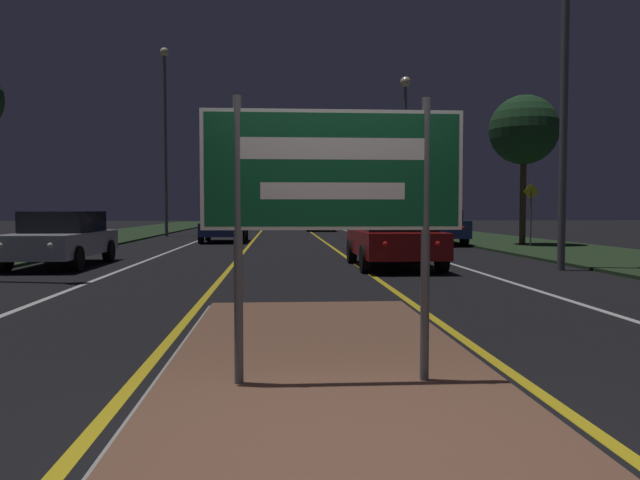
% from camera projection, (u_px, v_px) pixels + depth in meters
% --- Properties ---
extents(ground_plane, '(160.00, 160.00, 0.00)m').
position_uv_depth(ground_plane, '(354.00, 467.00, 3.52)').
color(ground_plane, black).
extents(median_island, '(2.89, 8.60, 0.10)m').
position_uv_depth(median_island, '(333.00, 389.00, 4.90)').
color(median_island, '#999993').
rests_on(median_island, ground_plane).
extents(verge_left, '(5.00, 100.00, 0.08)m').
position_uv_depth(verge_left, '(31.00, 248.00, 22.82)').
color(verge_left, '#23381E').
rests_on(verge_left, ground_plane).
extents(verge_right, '(5.00, 100.00, 0.08)m').
position_uv_depth(verge_right, '(536.00, 246.00, 24.07)').
color(verge_right, '#23381E').
rests_on(verge_right, ground_plane).
extents(centre_line_yellow_left, '(0.12, 70.00, 0.01)m').
position_uv_depth(centre_line_yellow_left, '(252.00, 242.00, 28.32)').
color(centre_line_yellow_left, gold).
rests_on(centre_line_yellow_left, ground_plane).
extents(centre_line_yellow_right, '(0.12, 70.00, 0.01)m').
position_uv_depth(centre_line_yellow_right, '(324.00, 241.00, 28.54)').
color(centre_line_yellow_right, gold).
rests_on(centre_line_yellow_right, ground_plane).
extents(lane_line_white_left, '(0.12, 70.00, 0.01)m').
position_uv_depth(lane_line_white_left, '(195.00, 242.00, 28.16)').
color(lane_line_white_left, silver).
rests_on(lane_line_white_left, ground_plane).
extents(lane_line_white_right, '(0.12, 70.00, 0.01)m').
position_uv_depth(lane_line_white_right, '(379.00, 241.00, 28.71)').
color(lane_line_white_right, silver).
rests_on(lane_line_white_right, ground_plane).
extents(edge_line_white_left, '(0.10, 70.00, 0.01)m').
position_uv_depth(edge_line_white_left, '(128.00, 242.00, 27.96)').
color(edge_line_white_left, silver).
rests_on(edge_line_white_left, ground_plane).
extents(edge_line_white_right, '(0.10, 70.00, 0.01)m').
position_uv_depth(edge_line_white_right, '(443.00, 241.00, 28.90)').
color(edge_line_white_right, silver).
rests_on(edge_line_white_right, ground_plane).
extents(highway_sign, '(2.03, 0.07, 2.22)m').
position_uv_depth(highway_sign, '(333.00, 183.00, 4.82)').
color(highway_sign, '#56565B').
rests_on(highway_sign, median_island).
extents(streetlight_left_far, '(0.47, 0.47, 10.19)m').
position_uv_depth(streetlight_left_far, '(165.00, 123.00, 33.76)').
color(streetlight_left_far, '#56565B').
rests_on(streetlight_left_far, ground_plane).
extents(streetlight_right_near, '(0.64, 0.64, 8.98)m').
position_uv_depth(streetlight_right_near, '(566.00, 0.00, 14.61)').
color(streetlight_right_near, '#56565B').
rests_on(streetlight_right_near, ground_plane).
extents(streetlight_right_far, '(0.57, 0.57, 8.67)m').
position_uv_depth(streetlight_right_far, '(405.00, 129.00, 33.92)').
color(streetlight_right_far, '#56565B').
rests_on(streetlight_right_far, ground_plane).
extents(car_receding_0, '(2.00, 4.36, 1.34)m').
position_uv_depth(car_receding_0, '(394.00, 239.00, 15.57)').
color(car_receding_0, maroon).
rests_on(car_receding_0, ground_plane).
extents(car_receding_1, '(2.03, 4.74, 1.46)m').
position_uv_depth(car_receding_1, '(433.00, 226.00, 26.02)').
color(car_receding_1, navy).
rests_on(car_receding_1, ground_plane).
extents(car_receding_2, '(2.02, 4.54, 1.38)m').
position_uv_depth(car_receding_2, '(398.00, 223.00, 33.20)').
color(car_receding_2, maroon).
rests_on(car_receding_2, ground_plane).
extents(car_receding_3, '(1.93, 4.82, 1.52)m').
position_uv_depth(car_receding_3, '(320.00, 219.00, 42.77)').
color(car_receding_3, silver).
rests_on(car_receding_3, ground_plane).
extents(car_approaching_0, '(1.86, 4.54, 1.41)m').
position_uv_depth(car_approaching_0, '(62.00, 238.00, 16.00)').
color(car_approaching_0, '#B7B7BC').
rests_on(car_approaching_0, ground_plane).
extents(car_approaching_1, '(1.98, 4.22, 1.42)m').
position_uv_depth(car_approaching_1, '(224.00, 226.00, 28.05)').
color(car_approaching_1, navy).
rests_on(car_approaching_1, ground_plane).
extents(warning_sign, '(0.60, 0.06, 2.35)m').
position_uv_depth(warning_sign, '(531.00, 209.00, 23.33)').
color(warning_sign, '#56565B').
rests_on(warning_sign, verge_right).
extents(roadside_palm_right, '(2.71, 2.71, 5.87)m').
position_uv_depth(roadside_palm_right, '(524.00, 130.00, 24.47)').
color(roadside_palm_right, '#4C3823').
rests_on(roadside_palm_right, verge_right).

